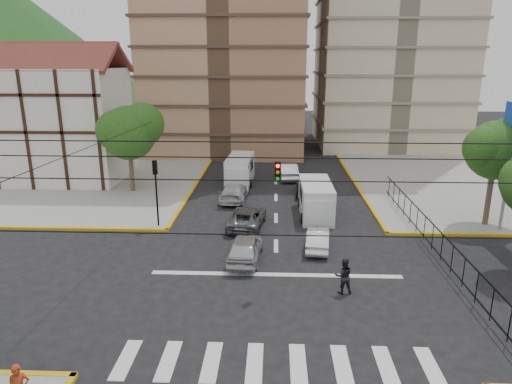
# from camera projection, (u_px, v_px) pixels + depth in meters

# --- Properties ---
(ground) EXTENTS (160.00, 160.00, 0.00)m
(ground) POSITION_uv_depth(u_px,v_px,m) (276.00, 286.00, 22.51)
(ground) COLOR black
(ground) RESTS_ON ground
(sidewalk_nw) EXTENTS (26.00, 26.00, 0.15)m
(sidewalk_nw) POSITION_uv_depth(u_px,v_px,m) (61.00, 178.00, 42.47)
(sidewalk_nw) COLOR gray
(sidewalk_nw) RESTS_ON ground
(sidewalk_ne) EXTENTS (26.00, 26.00, 0.15)m
(sidewalk_ne) POSITION_uv_depth(u_px,v_px,m) (499.00, 183.00, 40.89)
(sidewalk_ne) COLOR gray
(sidewalk_ne) RESTS_ON ground
(crosswalk_stripes) EXTENTS (12.00, 2.40, 0.01)m
(crosswalk_stripes) POSITION_uv_depth(u_px,v_px,m) (276.00, 363.00, 16.76)
(crosswalk_stripes) COLOR silver
(crosswalk_stripes) RESTS_ON ground
(stop_line) EXTENTS (13.00, 0.40, 0.01)m
(stop_line) POSITION_uv_depth(u_px,v_px,m) (276.00, 275.00, 23.66)
(stop_line) COLOR silver
(stop_line) RESTS_ON ground
(tudor_building) EXTENTS (10.80, 8.05, 12.23)m
(tudor_building) POSITION_uv_depth(u_px,v_px,m) (65.00, 123.00, 40.98)
(tudor_building) COLOR silver
(tudor_building) RESTS_ON ground
(park_fence) EXTENTS (0.10, 22.50, 1.66)m
(park_fence) POSITION_uv_depth(u_px,v_px,m) (431.00, 252.00, 26.48)
(park_fence) COLOR black
(park_fence) RESTS_ON ground
(tree_park_c) EXTENTS (4.65, 3.80, 7.25)m
(tree_park_c) POSITION_uv_depth(u_px,v_px,m) (497.00, 147.00, 29.11)
(tree_park_c) COLOR #473828
(tree_park_c) RESTS_ON ground
(tree_tudor) EXTENTS (5.39, 4.40, 7.43)m
(tree_tudor) POSITION_uv_depth(u_px,v_px,m) (130.00, 130.00, 36.88)
(tree_tudor) COLOR #473828
(tree_tudor) RESTS_ON ground
(traffic_light_nw) EXTENTS (0.28, 0.22, 4.40)m
(traffic_light_nw) POSITION_uv_depth(u_px,v_px,m) (156.00, 182.00, 29.43)
(traffic_light_nw) COLOR black
(traffic_light_nw) RESTS_ON ground
(traffic_light_hanging) EXTENTS (18.00, 9.12, 0.92)m
(traffic_light_hanging) POSITION_uv_depth(u_px,v_px,m) (278.00, 181.00, 18.91)
(traffic_light_hanging) COLOR black
(traffic_light_hanging) RESTS_ON ground
(van_right_lane) EXTENTS (2.26, 5.40, 2.43)m
(van_right_lane) POSITION_uv_depth(u_px,v_px,m) (316.00, 201.00, 32.03)
(van_right_lane) COLOR silver
(van_right_lane) RESTS_ON ground
(van_left_lane) EXTENTS (2.39, 5.43, 2.40)m
(van_left_lane) POSITION_uv_depth(u_px,v_px,m) (240.00, 170.00, 40.84)
(van_left_lane) COLOR silver
(van_left_lane) RESTS_ON ground
(car_silver_front_left) EXTENTS (2.00, 4.36, 1.45)m
(car_silver_front_left) POSITION_uv_depth(u_px,v_px,m) (245.00, 248.00, 25.16)
(car_silver_front_left) COLOR #BBBCC0
(car_silver_front_left) RESTS_ON ground
(car_white_front_right) EXTENTS (1.70, 3.81, 1.21)m
(car_white_front_right) POSITION_uv_depth(u_px,v_px,m) (318.00, 239.00, 26.81)
(car_white_front_right) COLOR white
(car_white_front_right) RESTS_ON ground
(car_grey_mid_left) EXTENTS (2.68, 4.88, 1.29)m
(car_grey_mid_left) POSITION_uv_depth(u_px,v_px,m) (247.00, 217.00, 30.29)
(car_grey_mid_left) COLOR slate
(car_grey_mid_left) RESTS_ON ground
(car_silver_rear_left) EXTENTS (2.24, 4.87, 1.38)m
(car_silver_rear_left) POSITION_uv_depth(u_px,v_px,m) (234.00, 192.00, 35.99)
(car_silver_rear_left) COLOR silver
(car_silver_rear_left) RESTS_ON ground
(car_darkgrey_mid_right) EXTENTS (2.10, 4.59, 1.53)m
(car_darkgrey_mid_right) POSITION_uv_depth(u_px,v_px,m) (307.00, 185.00, 37.60)
(car_darkgrey_mid_right) COLOR #262528
(car_darkgrey_mid_right) RESTS_ON ground
(car_white_rear_right) EXTENTS (1.93, 4.62, 1.49)m
(car_white_rear_right) POSITION_uv_depth(u_px,v_px,m) (288.00, 171.00, 42.45)
(car_white_rear_right) COLOR white
(car_white_rear_right) RESTS_ON ground
(pedestrian_crosswalk) EXTENTS (0.90, 0.73, 1.77)m
(pedestrian_crosswalk) POSITION_uv_depth(u_px,v_px,m) (344.00, 276.00, 21.59)
(pedestrian_crosswalk) COLOR black
(pedestrian_crosswalk) RESTS_ON ground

